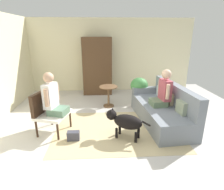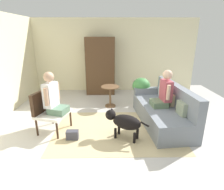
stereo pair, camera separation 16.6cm
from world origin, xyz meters
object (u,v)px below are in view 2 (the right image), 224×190
Objects in this scene: dog at (124,121)px; handbag at (72,135)px; round_end_table at (110,93)px; person_on_couch at (164,91)px; couch at (164,110)px; person_on_armchair at (53,96)px; armchair at (48,108)px; potted_plant at (141,88)px; armoire_cabinet at (100,66)px.

dog reaches higher than handbag.
handbag is (-0.79, -1.81, -0.31)m from round_end_table.
person_on_couch is 1.70m from round_end_table.
handbag is at bearing -113.61° from round_end_table.
person_on_couch is (-0.04, -0.03, 0.48)m from couch.
person_on_armchair is at bearing 140.39° from handbag.
round_end_table is at bearing 66.39° from handbag.
person_on_armchair reaches higher than armchair.
armchair is 1.06× the size of potted_plant.
dog is at bearing -109.56° from potted_plant.
person_on_couch is 0.97× the size of person_on_armchair.
armchair is 1.06× the size of dog.
person_on_couch is 3.51× the size of handbag.
armoire_cabinet reaches higher than couch.
armchair reaches higher than round_end_table.
armoire_cabinet is at bearing 101.09° from dog.
potted_plant is at bearing 70.44° from dog.
round_end_table is at bearing 98.70° from dog.
potted_plant is 3.51× the size of handbag.
round_end_table is at bearing 49.68° from person_on_armchair.
couch is at bearing 19.67° from handbag.
armoire_cabinet reaches higher than armchair.
handbag is at bearing -34.90° from armchair.
potted_plant is at bearing 47.01° from handbag.
round_end_table is at bearing 138.62° from person_on_couch.
potted_plant is at bearing 109.46° from couch.
handbag is at bearing -177.93° from dog.
couch is 2.59m from person_on_armchair.
person_on_armchair is at bearing -107.67° from armoire_cabinet.
round_end_table is 0.72× the size of potted_plant.
couch is 1.67m from round_end_table.
couch reaches higher than potted_plant.
armchair is at bearing -172.75° from couch.
potted_plant is at bearing 0.48° from round_end_table.
person_on_armchair is 1.59m from dog.
person_on_armchair reaches higher than person_on_couch.
person_on_couch is 1.01× the size of dog.
handbag is (0.44, -0.36, -0.72)m from person_on_armchair.
person_on_couch is 1.39× the size of round_end_table.
armchair reaches higher than potted_plant.
person_on_armchair is 1.04× the size of potted_plant.
person_on_couch is at bearing 8.06° from person_on_armchair.
armoire_cabinet reaches higher than potted_plant.
armchair is at bearing -173.27° from person_on_couch.
couch is 2.68m from armchair.
armoire_cabinet is at bearing 69.45° from armchair.
couch is 0.48m from person_on_couch.
round_end_table is at bearing 45.74° from armchair.
armchair is at bearing -148.13° from potted_plant.
person_on_armchair is 2.93m from armoire_cabinet.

